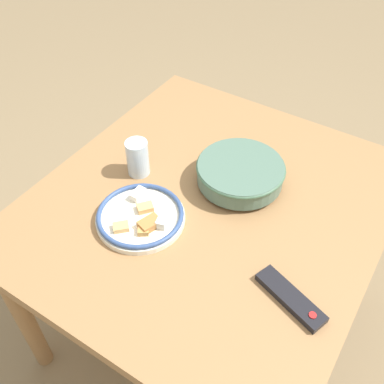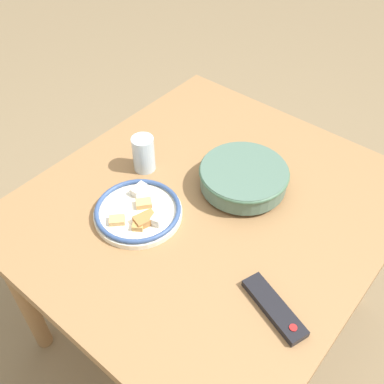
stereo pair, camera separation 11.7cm
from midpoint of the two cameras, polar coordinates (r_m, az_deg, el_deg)
name	(u,v)px [view 1 (the left image)]	position (r m, az deg, el deg)	size (l,w,h in m)	color
ground_plane	(205,318)	(1.93, -0.18, -15.77)	(8.00, 8.00, 0.00)	#7F6B4C
dining_table	(209,219)	(1.43, -0.24, -3.52)	(1.10, 1.00, 0.70)	olive
noodle_bowl	(240,172)	(1.39, 3.76, 2.39)	(0.28, 0.28, 0.08)	#4C6B5B
food_plate	(141,217)	(1.32, -9.07, -3.21)	(0.26, 0.26, 0.04)	silver
tv_remote	(291,298)	(1.16, 9.53, -13.26)	(0.12, 0.20, 0.02)	black
drinking_glass	(138,158)	(1.44, -9.25, 4.21)	(0.07, 0.07, 0.12)	silver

